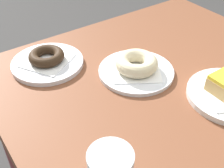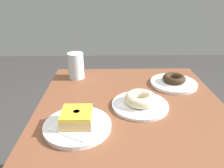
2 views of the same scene
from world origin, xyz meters
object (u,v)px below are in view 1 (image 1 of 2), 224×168
Objects in this scene: donut_sugar_ring at (137,63)px; donut_chocolate_ring at (46,56)px; plate_chocolate_ring at (48,63)px; plate_sugar_ring at (136,71)px.

donut_sugar_ring is 0.27m from donut_chocolate_ring.
donut_chocolate_ring is (0.00, 0.00, 0.02)m from plate_chocolate_ring.
plate_sugar_ring is 0.27m from donut_chocolate_ring.
plate_sugar_ring is at bearing -43.73° from donut_chocolate_ring.
donut_sugar_ring is at bearing -43.73° from donut_chocolate_ring.
donut_chocolate_ring is at bearing 136.27° from donut_sugar_ring.
plate_chocolate_ring is (-0.19, 0.19, -0.03)m from donut_sugar_ring.
plate_sugar_ring is at bearing 0.00° from donut_sugar_ring.
donut_chocolate_ring is (-0.19, 0.19, -0.00)m from donut_sugar_ring.
donut_sugar_ring reaches higher than plate_chocolate_ring.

